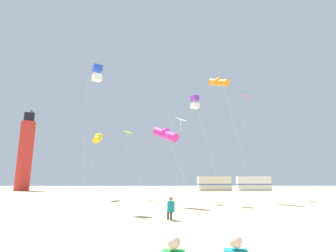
% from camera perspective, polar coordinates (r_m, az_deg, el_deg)
% --- Properties ---
extents(kite_flyer_standing, '(0.39, 0.54, 1.16)m').
position_cam_1_polar(kite_flyer_standing, '(14.07, 0.55, -17.11)').
color(kite_flyer_standing, '#147F84').
rests_on(kite_flyer_standing, ground).
extents(kite_tube_orange, '(3.76, 4.00, 12.62)m').
position_cam_1_polar(kite_tube_orange, '(28.19, 10.86, 9.26)').
color(kite_tube_orange, silver).
rests_on(kite_tube_orange, ground).
extents(kite_diamond_rainbow, '(3.40, 2.65, 12.12)m').
position_cam_1_polar(kite_diamond_rainbow, '(32.84, 16.42, 5.41)').
color(kite_diamond_rainbow, silver).
rests_on(kite_diamond_rainbow, ground).
extents(kite_diamond_white, '(1.96, 1.74, 7.94)m').
position_cam_1_polar(kite_diamond_white, '(25.43, 2.74, 0.83)').
color(kite_diamond_white, silver).
rests_on(kite_diamond_white, ground).
extents(kite_tube_gold, '(2.95, 2.83, 7.25)m').
position_cam_1_polar(kite_tube_gold, '(30.11, -14.78, -2.49)').
color(kite_tube_gold, silver).
rests_on(kite_tube_gold, ground).
extents(kite_box_blue, '(1.19, 1.19, 10.21)m').
position_cam_1_polar(kite_box_blue, '(20.36, -14.95, 10.87)').
color(kite_box_blue, silver).
rests_on(kite_box_blue, ground).
extents(kite_box_violet, '(2.80, 2.71, 9.53)m').
position_cam_1_polar(kite_box_violet, '(24.30, 5.78, 5.12)').
color(kite_box_violet, silver).
rests_on(kite_box_violet, ground).
extents(kite_tube_magenta, '(3.33, 3.38, 6.36)m').
position_cam_1_polar(kite_tube_magenta, '(21.40, -0.50, -1.70)').
color(kite_tube_magenta, silver).
rests_on(kite_tube_magenta, ground).
extents(kite_diamond_lime, '(3.30, 3.15, 7.57)m').
position_cam_1_polar(kite_diamond_lime, '(30.38, -8.53, -1.82)').
color(kite_diamond_lime, silver).
rests_on(kite_diamond_lime, ground).
extents(lighthouse_distant, '(2.80, 2.80, 16.80)m').
position_cam_1_polar(lighthouse_distant, '(61.53, -28.24, -4.80)').
color(lighthouse_distant, red).
rests_on(lighthouse_distant, ground).
extents(rv_van_cream, '(6.51, 2.55, 2.80)m').
position_cam_1_polar(rv_van_cream, '(54.33, 9.87, -12.10)').
color(rv_van_cream, beige).
rests_on(rv_van_cream, ground).
extents(rv_van_white, '(6.60, 2.81, 2.80)m').
position_cam_1_polar(rv_van_white, '(56.83, 17.85, -11.69)').
color(rv_van_white, white).
rests_on(rv_van_white, ground).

